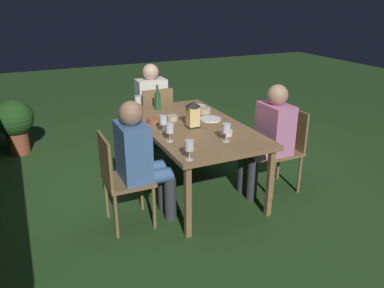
{
  "coord_description": "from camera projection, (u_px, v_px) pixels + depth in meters",
  "views": [
    {
      "loc": [
        -3.41,
        1.57,
        1.97
      ],
      "look_at": [
        0.0,
        0.0,
        0.51
      ],
      "focal_mm": 35.96,
      "sensor_mm": 36.0,
      "label": 1
    }
  ],
  "objects": [
    {
      "name": "ground_plane",
      "position": [
        192.0,
        187.0,
        4.22
      ],
      "size": [
        16.0,
        16.0,
        0.0
      ],
      "primitive_type": "plane",
      "color": "#26471E"
    },
    {
      "name": "dining_table",
      "position": [
        192.0,
        129.0,
        3.97
      ],
      "size": [
        1.78,
        0.97,
        0.72
      ],
      "color": "olive",
      "rests_on": "ground"
    },
    {
      "name": "chair_side_left_a",
      "position": [
        284.0,
        146.0,
        4.04
      ],
      "size": [
        0.42,
        0.4,
        0.87
      ],
      "color": "brown",
      "rests_on": "ground"
    },
    {
      "name": "person_in_pink",
      "position": [
        269.0,
        135.0,
        3.91
      ],
      "size": [
        0.38,
        0.47,
        1.15
      ],
      "color": "#C675A3",
      "rests_on": "ground"
    },
    {
      "name": "chair_head_far",
      "position": [
        155.0,
        117.0,
        5.0
      ],
      "size": [
        0.4,
        0.42,
        0.87
      ],
      "color": "brown",
      "rests_on": "ground"
    },
    {
      "name": "person_in_cream",
      "position": [
        150.0,
        102.0,
        5.11
      ],
      "size": [
        0.48,
        0.38,
        1.15
      ],
      "color": "white",
      "rests_on": "ground"
    },
    {
      "name": "chair_side_right_a",
      "position": [
        120.0,
        176.0,
        3.36
      ],
      "size": [
        0.42,
        0.4,
        0.87
      ],
      "color": "brown",
      "rests_on": "ground"
    },
    {
      "name": "person_in_blue",
      "position": [
        141.0,
        157.0,
        3.38
      ],
      "size": [
        0.38,
        0.47,
        1.15
      ],
      "color": "#426699",
      "rests_on": "ground"
    },
    {
      "name": "lantern_centerpiece",
      "position": [
        193.0,
        113.0,
        3.82
      ],
      "size": [
        0.15,
        0.15,
        0.27
      ],
      "color": "black",
      "rests_on": "dining_table"
    },
    {
      "name": "green_bottle_on_table",
      "position": [
        158.0,
        101.0,
        4.42
      ],
      "size": [
        0.07,
        0.07,
        0.29
      ],
      "color": "#1E5B2D",
      "rests_on": "dining_table"
    },
    {
      "name": "wine_glass_a",
      "position": [
        170.0,
        129.0,
        3.46
      ],
      "size": [
        0.08,
        0.08,
        0.17
      ],
      "color": "silver",
      "rests_on": "dining_table"
    },
    {
      "name": "wine_glass_b",
      "position": [
        226.0,
        129.0,
        3.46
      ],
      "size": [
        0.08,
        0.08,
        0.17
      ],
      "color": "silver",
      "rests_on": "dining_table"
    },
    {
      "name": "wine_glass_c",
      "position": [
        189.0,
        146.0,
        3.07
      ],
      "size": [
        0.08,
        0.08,
        0.17
      ],
      "color": "silver",
      "rests_on": "dining_table"
    },
    {
      "name": "wine_glass_d",
      "position": [
        138.0,
        100.0,
        4.4
      ],
      "size": [
        0.08,
        0.08,
        0.17
      ],
      "color": "silver",
      "rests_on": "dining_table"
    },
    {
      "name": "wine_glass_e",
      "position": [
        163.0,
        121.0,
        3.68
      ],
      "size": [
        0.08,
        0.08,
        0.17
      ],
      "color": "silver",
      "rests_on": "dining_table"
    },
    {
      "name": "plate_a",
      "position": [
        210.0,
        119.0,
        4.1
      ],
      "size": [
        0.23,
        0.23,
        0.01
      ],
      "primitive_type": "cylinder",
      "color": "white",
      "rests_on": "dining_table"
    },
    {
      "name": "plate_b",
      "position": [
        197.0,
        107.0,
        4.55
      ],
      "size": [
        0.22,
        0.22,
        0.01
      ],
      "primitive_type": "cylinder",
      "color": "white",
      "rests_on": "dining_table"
    },
    {
      "name": "bowl_olives",
      "position": [
        172.0,
        118.0,
        4.08
      ],
      "size": [
        0.11,
        0.11,
        0.05
      ],
      "color": "#BCAD8E",
      "rests_on": "dining_table"
    },
    {
      "name": "bowl_bread",
      "position": [
        155.0,
        120.0,
        4.01
      ],
      "size": [
        0.16,
        0.16,
        0.05
      ],
      "color": "#9E5138",
      "rests_on": "dining_table"
    },
    {
      "name": "bowl_salad",
      "position": [
        226.0,
        132.0,
        3.65
      ],
      "size": [
        0.12,
        0.12,
        0.05
      ],
      "color": "silver",
      "rests_on": "dining_table"
    },
    {
      "name": "bowl_dip",
      "position": [
        205.0,
        110.0,
        4.33
      ],
      "size": [
        0.14,
        0.14,
        0.06
      ],
      "color": "#BCAD8E",
      "rests_on": "dining_table"
    },
    {
      "name": "potted_plant_by_hedge",
      "position": [
        15.0,
        122.0,
        4.96
      ],
      "size": [
        0.49,
        0.49,
        0.73
      ],
      "color": "brown",
      "rests_on": "ground"
    }
  ]
}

